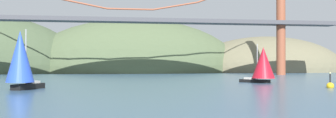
% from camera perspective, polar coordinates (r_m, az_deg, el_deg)
% --- Properties ---
extents(headland_center, '(86.14, 44.00, 42.09)m').
position_cam_1_polar(headland_center, '(157.49, -4.69, -1.90)').
color(headland_center, '#4C5B3D').
rests_on(headland_center, ground_plane).
extents(headland_right, '(67.10, 44.00, 29.32)m').
position_cam_1_polar(headland_right, '(171.30, 13.98, -1.77)').
color(headland_right, '#6B664C').
rests_on(headland_right, ground_plane).
extents(suspension_bridge, '(130.19, 6.00, 34.76)m').
position_cam_1_polar(suspension_bridge, '(117.86, -5.41, 5.77)').
color(suspension_bridge, brown).
rests_on(suspension_bridge, ground_plane).
extents(sailboat_crimson_sail, '(6.72, 7.45, 7.50)m').
position_cam_1_polar(sailboat_crimson_sail, '(78.45, 13.40, -0.66)').
color(sailboat_crimson_sail, black).
rests_on(sailboat_crimson_sail, ground_plane).
extents(sailboat_blue_spinnaker, '(5.55, 7.34, 8.77)m').
position_cam_1_polar(sailboat_blue_spinnaker, '(60.43, -20.31, 0.04)').
color(sailboat_blue_spinnaker, black).
rests_on(sailboat_blue_spinnaker, ground_plane).
extents(channel_buoy, '(1.10, 1.10, 2.64)m').
position_cam_1_polar(channel_buoy, '(66.23, 22.18, -3.53)').
color(channel_buoy, gold).
rests_on(channel_buoy, ground_plane).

